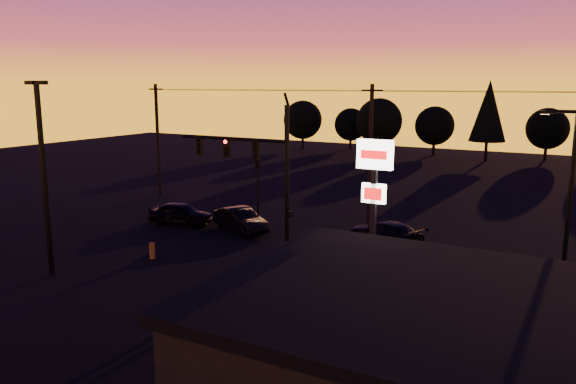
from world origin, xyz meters
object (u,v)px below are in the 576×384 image
(pylon_sign, at_px, (374,186))
(streetlight, at_px, (568,197))
(suv_parked, at_px, (453,349))
(car_mid, at_px, (241,220))
(parking_lot_light, at_px, (43,166))
(secondary_signal, at_px, (258,177))
(car_left, at_px, (181,213))
(bollard, at_px, (152,251))
(traffic_signal_mast, at_px, (259,165))
(car_right, at_px, (385,233))

(pylon_sign, distance_m, streetlight, 8.00)
(suv_parked, bearing_deg, car_mid, 124.35)
(pylon_sign, distance_m, suv_parked, 7.48)
(parking_lot_light, bearing_deg, streetlight, 21.65)
(pylon_sign, bearing_deg, secondary_signal, 140.23)
(pylon_sign, relative_size, car_left, 1.62)
(car_left, height_order, suv_parked, suv_parked)
(secondary_signal, relative_size, bollard, 5.21)
(car_left, bearing_deg, pylon_sign, -123.12)
(pylon_sign, relative_size, car_mid, 1.55)
(parking_lot_light, bearing_deg, bollard, 60.70)
(parking_lot_light, height_order, car_mid, parking_lot_light)
(streetlight, distance_m, bollard, 19.86)
(pylon_sign, height_order, car_left, pylon_sign)
(bollard, xyz_separation_m, car_mid, (0.91, 6.88, 0.30))
(bollard, relative_size, car_mid, 0.19)
(streetlight, xyz_separation_m, car_mid, (-18.08, 2.68, -3.70))
(traffic_signal_mast, relative_size, bollard, 10.27)
(parking_lot_light, distance_m, car_left, 11.73)
(streetlight, bearing_deg, traffic_signal_mast, -173.86)
(traffic_signal_mast, distance_m, secondary_signal, 9.19)
(parking_lot_light, height_order, car_right, parking_lot_light)
(streetlight, distance_m, suv_parked, 9.46)
(streetlight, relative_size, car_right, 1.66)
(pylon_sign, distance_m, bollard, 12.90)
(parking_lot_light, bearing_deg, pylon_sign, 17.23)
(car_left, bearing_deg, parking_lot_light, 174.50)
(parking_lot_light, relative_size, bollard, 10.94)
(bollard, bearing_deg, car_mid, 82.44)
(secondary_signal, distance_m, car_right, 10.14)
(traffic_signal_mast, height_order, suv_parked, traffic_signal_mast)
(car_left, bearing_deg, suv_parked, -129.18)
(bollard, bearing_deg, streetlight, 12.47)
(pylon_sign, xyz_separation_m, car_mid, (-11.17, 6.68, -4.19))
(secondary_signal, distance_m, parking_lot_light, 14.90)
(streetlight, height_order, suv_parked, streetlight)
(car_right, bearing_deg, traffic_signal_mast, -15.81)
(traffic_signal_mast, height_order, car_left, traffic_signal_mast)
(traffic_signal_mast, relative_size, car_left, 2.04)
(car_right, distance_m, suv_parked, 14.16)
(secondary_signal, bearing_deg, parking_lot_light, -99.79)
(car_mid, distance_m, suv_parked, 19.12)
(parking_lot_light, height_order, pylon_sign, parking_lot_light)
(secondary_signal, xyz_separation_m, bollard, (-0.09, -10.19, -2.44))
(suv_parked, bearing_deg, streetlight, 53.16)
(secondary_signal, height_order, car_left, secondary_signal)
(car_mid, bearing_deg, traffic_signal_mast, -110.96)
(parking_lot_light, xyz_separation_m, pylon_sign, (14.50, 4.50, -0.36))
(traffic_signal_mast, height_order, secondary_signal, traffic_signal_mast)
(bollard, xyz_separation_m, car_right, (9.82, 8.31, 0.28))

